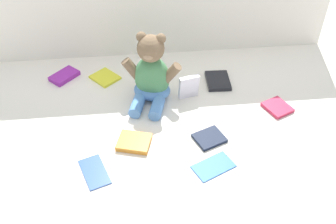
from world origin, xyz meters
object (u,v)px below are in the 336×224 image
at_px(book_case_9, 64,76).
at_px(book_case_2, 94,171).
at_px(book_case_0, 218,81).
at_px(book_case_3, 134,142).
at_px(teddy_bear, 151,76).
at_px(book_case_7, 209,138).
at_px(book_case_6, 277,107).
at_px(book_case_5, 105,77).
at_px(book_case_8, 213,166).
at_px(book_case_1, 189,87).

bearing_deg(book_case_9, book_case_2, -30.82).
relative_size(book_case_0, book_case_3, 1.13).
distance_m(teddy_bear, book_case_0, 0.31).
bearing_deg(book_case_7, book_case_6, 92.52).
height_order(book_case_3, book_case_5, book_case_3).
bearing_deg(book_case_3, teddy_bear, -1.36).
bearing_deg(book_case_3, book_case_8, -100.72).
xyz_separation_m(book_case_1, book_case_2, (-0.37, -0.36, -0.05)).
bearing_deg(book_case_6, teddy_bear, -38.61).
height_order(book_case_5, book_case_6, book_case_6).
height_order(book_case_1, book_case_5, book_case_1).
bearing_deg(teddy_bear, book_case_8, -49.36).
distance_m(book_case_0, book_case_2, 0.68).
distance_m(book_case_6, book_case_8, 0.41).
distance_m(book_case_8, book_case_9, 0.79).
relative_size(book_case_6, book_case_8, 0.73).
bearing_deg(book_case_5, teddy_bear, -78.29).
distance_m(book_case_7, book_case_8, 0.13).
bearing_deg(book_case_6, book_case_7, 0.68).
height_order(book_case_0, book_case_5, book_case_0).
xyz_separation_m(book_case_5, book_case_6, (0.69, -0.27, 0.00)).
bearing_deg(book_case_3, book_case_9, 50.00).
distance_m(book_case_5, book_case_8, 0.66).
height_order(book_case_3, book_case_9, same).
bearing_deg(book_case_2, book_case_6, -0.25).
xyz_separation_m(book_case_3, book_case_7, (0.27, -0.00, -0.00)).
bearing_deg(book_case_2, book_case_0, 21.47).
xyz_separation_m(teddy_bear, book_case_5, (-0.20, 0.15, -0.10)).
xyz_separation_m(book_case_7, book_case_9, (-0.56, 0.44, 0.00)).
xyz_separation_m(book_case_2, book_case_6, (0.71, 0.25, 0.00)).
xyz_separation_m(book_case_1, book_case_3, (-0.23, -0.25, -0.04)).
height_order(book_case_6, book_case_9, book_case_9).
relative_size(book_case_2, book_case_9, 1.17).
height_order(book_case_3, book_case_8, book_case_3).
height_order(teddy_bear, book_case_5, teddy_bear).
xyz_separation_m(book_case_2, book_case_7, (0.41, 0.11, 0.00)).
relative_size(teddy_bear, book_case_6, 2.88).
distance_m(teddy_bear, book_case_1, 0.16).
height_order(book_case_1, book_case_8, book_case_1).
distance_m(book_case_2, book_case_9, 0.57).
xyz_separation_m(teddy_bear, book_case_9, (-0.37, 0.17, -0.10)).
height_order(book_case_0, book_case_1, book_case_1).
xyz_separation_m(book_case_1, book_case_9, (-0.52, 0.19, -0.04)).
height_order(book_case_0, book_case_9, book_case_9).
relative_size(book_case_2, book_case_7, 1.36).
distance_m(book_case_0, book_case_3, 0.50).
height_order(teddy_bear, book_case_0, teddy_bear).
xyz_separation_m(book_case_1, book_case_8, (0.03, -0.38, -0.05)).
xyz_separation_m(book_case_2, book_case_5, (0.03, 0.53, 0.00)).
relative_size(book_case_5, book_case_6, 1.10).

